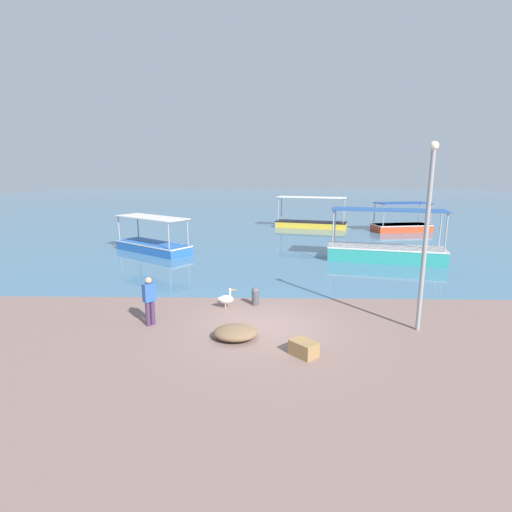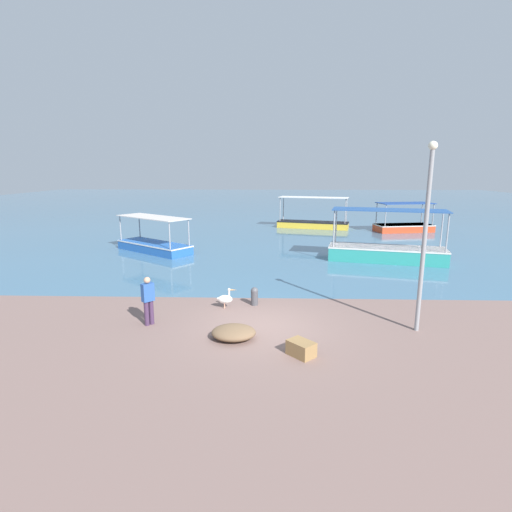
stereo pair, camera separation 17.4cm
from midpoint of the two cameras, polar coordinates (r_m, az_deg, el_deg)
name	(u,v)px [view 1 (the left image)]	position (r m, az deg, el deg)	size (l,w,h in m)	color
ground	(264,326)	(13.77, 0.78, -9.96)	(120.00, 120.00, 0.00)	#7D625B
harbor_water	(265,204)	(60.96, 1.20, 7.37)	(110.00, 90.00, 0.00)	teal
fishing_boat_near_left	(311,222)	(36.54, 7.70, 4.79)	(6.53, 3.20, 2.79)	gold
fishing_boat_center	(385,251)	(24.26, 17.79, 0.72)	(6.77, 3.42, 2.99)	teal
fishing_boat_near_right	(153,245)	(26.54, -14.71, 1.58)	(5.52, 4.74, 2.26)	#275FB2
fishing_boat_far_left	(401,226)	(36.44, 19.90, 4.10)	(5.02, 2.82, 2.45)	red
pelican	(226,299)	(15.35, -4.61, -6.12)	(0.80, 0.31, 0.80)	#E0997A
lamp_post	(426,229)	(13.62, 22.84, 3.62)	(0.28, 0.28, 6.04)	gray
mooring_bollard	(255,296)	(15.66, -0.43, -5.68)	(0.29, 0.29, 0.72)	#47474C
fisherman_standing	(149,300)	(14.03, -15.32, -6.04)	(0.44, 0.44, 1.69)	#422B4A
net_pile	(236,333)	(12.75, -3.32, -10.86)	(1.40, 1.19, 0.41)	brown
cargo_crate	(304,348)	(11.74, 6.40, -12.97)	(0.76, 0.52, 0.43)	olive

